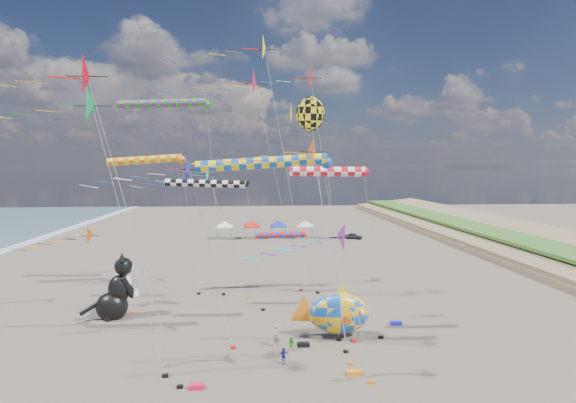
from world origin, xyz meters
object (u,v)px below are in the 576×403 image
(cat_inflatable, at_px, (115,286))
(person_adult, at_px, (276,336))
(fish_inflatable, at_px, (338,313))
(parked_car, at_px, (353,236))
(child_green, at_px, (291,344))
(child_blue, at_px, (283,356))

(cat_inflatable, bearing_deg, person_adult, -43.90)
(fish_inflatable, height_order, parked_car, fish_inflatable)
(fish_inflatable, xyz_separation_m, parked_car, (11.88, 47.07, -1.39))
(person_adult, height_order, child_green, person_adult)
(cat_inflatable, relative_size, fish_inflatable, 0.89)
(person_adult, bearing_deg, child_green, -66.77)
(person_adult, bearing_deg, fish_inflatable, -9.87)
(cat_inflatable, height_order, fish_inflatable, cat_inflatable)
(cat_inflatable, xyz_separation_m, child_blue, (14.05, -10.39, -2.26))
(cat_inflatable, height_order, child_green, cat_inflatable)
(cat_inflatable, xyz_separation_m, fish_inflatable, (18.60, -6.06, -0.90))
(cat_inflatable, height_order, person_adult, cat_inflatable)
(fish_inflatable, relative_size, person_adult, 3.93)
(person_adult, relative_size, child_blue, 1.42)
(child_blue, distance_m, parked_car, 53.96)
(parked_car, bearing_deg, cat_inflatable, 165.71)
(child_green, bearing_deg, person_adult, 161.60)
(cat_inflatable, bearing_deg, child_green, -45.00)
(fish_inflatable, bearing_deg, child_green, -149.68)
(parked_car, bearing_deg, child_blue, -175.39)
(child_blue, bearing_deg, person_adult, 79.53)
(person_adult, xyz_separation_m, parked_car, (16.74, 48.39, -0.26))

